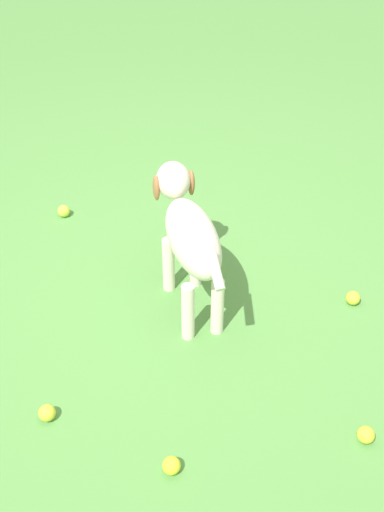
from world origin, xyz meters
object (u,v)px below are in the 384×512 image
at_px(tennis_ball_4, 47,413).
at_px(tennis_ball_3, 353,298).
at_px(tennis_ball_1, 64,211).
at_px(tennis_ball_2, 366,435).
at_px(tennis_ball_0, 171,466).
at_px(dog, 189,233).

bearing_deg(tennis_ball_4, tennis_ball_3, -105.11).
xyz_separation_m(tennis_ball_1, tennis_ball_3, (-1.49, -0.57, 0.00)).
distance_m(tennis_ball_1, tennis_ball_2, 1.99).
height_order(tennis_ball_1, tennis_ball_2, same).
relative_size(tennis_ball_0, tennis_ball_2, 1.00).
bearing_deg(tennis_ball_0, tennis_ball_4, 21.42).
xyz_separation_m(tennis_ball_2, tennis_ball_4, (0.87, 0.80, 0.00)).
bearing_deg(tennis_ball_2, tennis_ball_3, -49.86).
bearing_deg(tennis_ball_0, dog, -46.12).
xyz_separation_m(dog, tennis_ball_2, (-1.01, 0.05, -0.35)).
xyz_separation_m(tennis_ball_1, tennis_ball_2, (-1.99, 0.02, 0.00)).
bearing_deg(tennis_ball_1, tennis_ball_0, 158.63).
xyz_separation_m(dog, tennis_ball_3, (-0.51, -0.54, -0.35)).
bearing_deg(tennis_ball_2, dog, -2.66).
height_order(tennis_ball_0, tennis_ball_1, same).
height_order(tennis_ball_0, tennis_ball_2, same).
distance_m(tennis_ball_0, tennis_ball_2, 0.72).
bearing_deg(tennis_ball_1, tennis_ball_4, 143.66).
xyz_separation_m(dog, tennis_ball_0, (-0.63, 0.66, -0.35)).
bearing_deg(dog, tennis_ball_4, 126.16).
relative_size(tennis_ball_0, tennis_ball_3, 1.00).
height_order(tennis_ball_0, tennis_ball_3, same).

